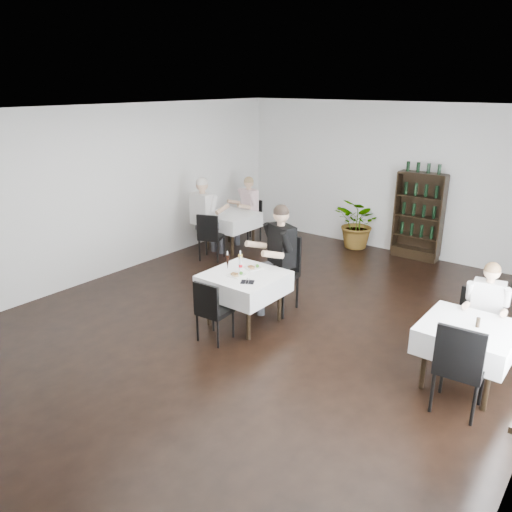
{
  "coord_description": "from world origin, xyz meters",
  "views": [
    {
      "loc": [
        3.88,
        -5.12,
        3.34
      ],
      "look_at": [
        -0.24,
        0.2,
        0.99
      ],
      "focal_mm": 35.0,
      "sensor_mm": 36.0,
      "label": 1
    }
  ],
  "objects": [
    {
      "name": "right_chair_near",
      "position": [
        2.79,
        -0.28,
        0.6
      ],
      "size": [
        0.51,
        0.52,
        1.05
      ],
      "color": "black",
      "rests_on": "ground"
    },
    {
      "name": "pilsner_lager",
      "position": [
        -0.45,
        0.1,
        0.89
      ],
      "size": [
        0.07,
        0.07,
        0.29
      ],
      "color": "gold",
      "rests_on": "main_table"
    },
    {
      "name": "coke_bottle",
      "position": [
        -0.42,
        0.07,
        0.86
      ],
      "size": [
        0.06,
        0.06,
        0.22
      ],
      "color": "silver",
      "rests_on": "main_table"
    },
    {
      "name": "plate_far",
      "position": [
        -0.32,
        0.25,
        0.79
      ],
      "size": [
        0.28,
        0.28,
        0.07
      ],
      "color": "white",
      "rests_on": "main_table"
    },
    {
      "name": "pepper_mill",
      "position": [
        2.78,
        0.32,
        0.83
      ],
      "size": [
        0.05,
        0.05,
        0.11
      ],
      "primitive_type": "cylinder",
      "rotation": [
        0.0,
        0.0,
        -0.16
      ],
      "color": "black",
      "rests_on": "right_table"
    },
    {
      "name": "plate_near",
      "position": [
        -0.33,
        -0.12,
        0.79
      ],
      "size": [
        0.22,
        0.22,
        0.07
      ],
      "color": "white",
      "rests_on": "main_table"
    },
    {
      "name": "left_chair_far",
      "position": [
        -2.75,
        3.28,
        0.52
      ],
      "size": [
        0.49,
        0.5,
        0.91
      ],
      "color": "black",
      "rests_on": "ground"
    },
    {
      "name": "napkin_cutlery",
      "position": [
        -0.06,
        -0.22,
        0.78
      ],
      "size": [
        0.23,
        0.21,
        0.02
      ],
      "color": "black",
      "rests_on": "main_table"
    },
    {
      "name": "main_chair_near",
      "position": [
        -0.29,
        -0.7,
        0.5
      ],
      "size": [
        0.43,
        0.43,
        0.87
      ],
      "color": "black",
      "rests_on": "ground"
    },
    {
      "name": "diner_right_far",
      "position": [
        2.71,
        0.97,
        0.76
      ],
      "size": [
        0.52,
        0.54,
        1.31
      ],
      "color": "#3A3A41",
      "rests_on": "ground"
    },
    {
      "name": "left_table",
      "position": [
        -2.7,
        2.5,
        0.62
      ],
      "size": [
        0.98,
        0.98,
        0.77
      ],
      "color": "black",
      "rests_on": "ground"
    },
    {
      "name": "diner_left_far",
      "position": [
        -2.75,
        3.09,
        0.84
      ],
      "size": [
        0.63,
        0.67,
        1.44
      ],
      "color": "#3A3A41",
      "rests_on": "ground"
    },
    {
      "name": "room_shell",
      "position": [
        0.0,
        0.0,
        1.5
      ],
      "size": [
        9.0,
        9.0,
        9.0
      ],
      "color": "black",
      "rests_on": "ground"
    },
    {
      "name": "potted_tree",
      "position": [
        -0.6,
        4.2,
        0.54
      ],
      "size": [
        1.21,
        1.13,
        1.08
      ],
      "primitive_type": "imported",
      "rotation": [
        0.0,
        0.0,
        -0.37
      ],
      "color": "#235C1F",
      "rests_on": "ground"
    },
    {
      "name": "main_table",
      "position": [
        -0.3,
        0.0,
        0.62
      ],
      "size": [
        1.03,
        1.03,
        0.77
      ],
      "color": "black",
      "rests_on": "ground"
    },
    {
      "name": "wine_shelf",
      "position": [
        0.6,
        4.31,
        0.85
      ],
      "size": [
        0.9,
        0.28,
        1.75
      ],
      "color": "black",
      "rests_on": "ground"
    },
    {
      "name": "pilsner_dark",
      "position": [
        -0.59,
        -0.02,
        0.89
      ],
      "size": [
        0.07,
        0.07,
        0.28
      ],
      "color": "black",
      "rests_on": "main_table"
    },
    {
      "name": "diner_main",
      "position": [
        -0.24,
        0.7,
        0.95
      ],
      "size": [
        0.74,
        0.78,
        1.65
      ],
      "color": "#3A3A41",
      "rests_on": "ground"
    },
    {
      "name": "right_table",
      "position": [
        2.7,
        0.3,
        0.62
      ],
      "size": [
        0.98,
        0.98,
        0.77
      ],
      "color": "black",
      "rests_on": "ground"
    },
    {
      "name": "left_chair_near",
      "position": [
        -2.55,
        1.71,
        0.54
      ],
      "size": [
        0.56,
        0.57,
        0.95
      ],
      "color": "black",
      "rests_on": "ground"
    },
    {
      "name": "main_chair_far",
      "position": [
        -0.19,
        0.75,
        0.66
      ],
      "size": [
        0.58,
        0.58,
        1.15
      ],
      "color": "black",
      "rests_on": "ground"
    },
    {
      "name": "right_chair_far",
      "position": [
        2.57,
        0.99,
        0.51
      ],
      "size": [
        0.43,
        0.43,
        0.9
      ],
      "color": "black",
      "rests_on": "ground"
    },
    {
      "name": "diner_left_near",
      "position": [
        -2.77,
        1.85,
        0.94
      ],
      "size": [
        0.62,
        0.62,
        1.62
      ],
      "color": "#3A3A41",
      "rests_on": "ground"
    }
  ]
}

